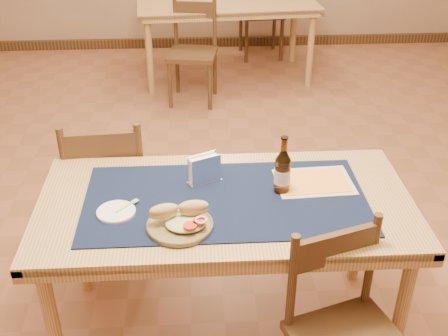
{
  "coord_description": "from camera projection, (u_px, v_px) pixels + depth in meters",
  "views": [
    {
      "loc": [
        -0.12,
        -2.78,
        2.09
      ],
      "look_at": [
        0.0,
        -0.7,
        0.85
      ],
      "focal_mm": 45.0,
      "sensor_mm": 36.0,
      "label": 1
    }
  ],
  "objects": [
    {
      "name": "chair_main_far",
      "position": [
        109.0,
        187.0,
        2.99
      ],
      "size": [
        0.45,
        0.45,
        0.91
      ],
      "color": "#4F351C",
      "rests_on": "ground"
    },
    {
      "name": "beer_bottle",
      "position": [
        283.0,
        172.0,
        2.39
      ],
      "size": [
        0.07,
        0.07,
        0.26
      ],
      "color": "#4C2A0D",
      "rests_on": "placemat"
    },
    {
      "name": "chair_main_near",
      "position": [
        347.0,
        335.0,
        2.13
      ],
      "size": [
        0.51,
        0.51,
        0.88
      ],
      "color": "#4F351C",
      "rests_on": "ground"
    },
    {
      "name": "fork",
      "position": [
        129.0,
        205.0,
        2.33
      ],
      "size": [
        0.09,
        0.1,
        0.0
      ],
      "color": "#7FD273",
      "rests_on": "side_plate"
    },
    {
      "name": "menu_card",
      "position": [
        314.0,
        182.0,
        2.5
      ],
      "size": [
        0.35,
        0.26,
        0.01
      ],
      "color": "beige",
      "rests_on": "placemat"
    },
    {
      "name": "napkin_holder",
      "position": [
        204.0,
        170.0,
        2.48
      ],
      "size": [
        0.16,
        0.11,
        0.13
      ],
      "color": "white",
      "rests_on": "placemat"
    },
    {
      "name": "sandwich_plate",
      "position": [
        181.0,
        221.0,
        2.21
      ],
      "size": [
        0.27,
        0.27,
        0.1
      ],
      "color": "olive",
      "rests_on": "placemat"
    },
    {
      "name": "baseboard",
      "position": [
        217.0,
        222.0,
        3.44
      ],
      "size": [
        6.0,
        7.0,
        0.1
      ],
      "color": "#4F351C",
      "rests_on": "ground"
    },
    {
      "name": "chair_back_near",
      "position": [
        193.0,
        50.0,
        4.93
      ],
      "size": [
        0.47,
        0.47,
        0.89
      ],
      "color": "#4F351C",
      "rests_on": "ground"
    },
    {
      "name": "main_table",
      "position": [
        225.0,
        216.0,
        2.43
      ],
      "size": [
        1.6,
        0.8,
        0.75
      ],
      "color": "tan",
      "rests_on": "ground"
    },
    {
      "name": "side_plate",
      "position": [
        116.0,
        212.0,
        2.3
      ],
      "size": [
        0.16,
        0.16,
        0.01
      ],
      "color": "white",
      "rests_on": "placemat"
    },
    {
      "name": "chair_back_far",
      "position": [
        262.0,
        12.0,
        5.88
      ],
      "size": [
        0.47,
        0.47,
        0.95
      ],
      "color": "#4F351C",
      "rests_on": "ground"
    },
    {
      "name": "back_table",
      "position": [
        226.0,
        10.0,
        5.3
      ],
      "size": [
        1.72,
        0.95,
        0.75
      ],
      "color": "tan",
      "rests_on": "ground"
    },
    {
      "name": "placemat",
      "position": [
        225.0,
        199.0,
        2.39
      ],
      "size": [
        1.2,
        0.6,
        0.01
      ],
      "primitive_type": "cube",
      "color": "#0E1633",
      "rests_on": "main_table"
    }
  ]
}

